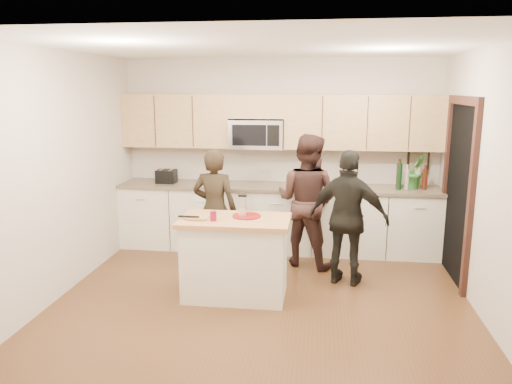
# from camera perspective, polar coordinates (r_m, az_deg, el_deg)

# --- Properties ---
(floor) EXTENTS (4.50, 4.50, 0.00)m
(floor) POSITION_cam_1_polar(r_m,az_deg,el_deg) (5.70, 0.83, -11.86)
(floor) COLOR #53301C
(floor) RESTS_ON ground
(room_shell) EXTENTS (4.52, 4.02, 2.71)m
(room_shell) POSITION_cam_1_polar(r_m,az_deg,el_deg) (5.25, 0.89, 5.69)
(room_shell) COLOR #BCB0A0
(room_shell) RESTS_ON ground
(back_cabinetry) EXTENTS (4.50, 0.66, 0.94)m
(back_cabinetry) POSITION_cam_1_polar(r_m,az_deg,el_deg) (7.14, 2.45, -2.94)
(back_cabinetry) COLOR silver
(back_cabinetry) RESTS_ON ground
(upper_cabinetry) EXTENTS (4.50, 0.33, 0.75)m
(upper_cabinetry) POSITION_cam_1_polar(r_m,az_deg,el_deg) (7.06, 2.93, 8.19)
(upper_cabinetry) COLOR tan
(upper_cabinetry) RESTS_ON ground
(microwave) EXTENTS (0.76, 0.41, 0.40)m
(microwave) POSITION_cam_1_polar(r_m,az_deg,el_deg) (7.07, 0.10, 6.64)
(microwave) COLOR silver
(microwave) RESTS_ON ground
(doorway) EXTENTS (0.06, 1.25, 2.20)m
(doorway) POSITION_cam_1_polar(r_m,az_deg,el_deg) (6.40, 22.14, 0.74)
(doorway) COLOR black
(doorway) RESTS_ON ground
(framed_picture) EXTENTS (0.30, 0.03, 0.38)m
(framed_picture) POSITION_cam_1_polar(r_m,az_deg,el_deg) (7.36, 18.04, 3.37)
(framed_picture) COLOR black
(framed_picture) RESTS_ON ground
(dish_towel) EXTENTS (0.34, 0.60, 0.48)m
(dish_towel) POSITION_cam_1_polar(r_m,az_deg,el_deg) (7.03, -5.40, -0.45)
(dish_towel) COLOR white
(dish_towel) RESTS_ON ground
(island) EXTENTS (1.20, 0.70, 0.90)m
(island) POSITION_cam_1_polar(r_m,az_deg,el_deg) (5.57, -2.40, -7.46)
(island) COLOR silver
(island) RESTS_ON ground
(red_plate) EXTENTS (0.31, 0.31, 0.02)m
(red_plate) POSITION_cam_1_polar(r_m,az_deg,el_deg) (5.50, -1.08, -2.75)
(red_plate) COLOR maroon
(red_plate) RESTS_ON island
(box_grater) EXTENTS (0.09, 0.05, 0.23)m
(box_grater) POSITION_cam_1_polar(r_m,az_deg,el_deg) (5.44, -1.54, -1.52)
(box_grater) COLOR silver
(box_grater) RESTS_ON red_plate
(drink_glass) EXTENTS (0.07, 0.07, 0.10)m
(drink_glass) POSITION_cam_1_polar(r_m,az_deg,el_deg) (5.34, -4.90, -2.77)
(drink_glass) COLOR maroon
(drink_glass) RESTS_ON island
(cutting_board) EXTENTS (0.25, 0.19, 0.02)m
(cutting_board) POSITION_cam_1_polar(r_m,az_deg,el_deg) (5.47, -6.72, -2.90)
(cutting_board) COLOR #B07F49
(cutting_board) RESTS_ON island
(tongs) EXTENTS (0.23, 0.03, 0.02)m
(tongs) POSITION_cam_1_polar(r_m,az_deg,el_deg) (5.45, -7.69, -2.80)
(tongs) COLOR black
(tongs) RESTS_ON cutting_board
(knife) EXTENTS (0.21, 0.03, 0.01)m
(knife) POSITION_cam_1_polar(r_m,az_deg,el_deg) (5.35, -6.92, -3.11)
(knife) COLOR silver
(knife) RESTS_ON cutting_board
(toaster) EXTENTS (0.27, 0.22, 0.19)m
(toaster) POSITION_cam_1_polar(r_m,az_deg,el_deg) (7.32, -10.20, 1.78)
(toaster) COLOR black
(toaster) RESTS_ON back_cabinetry
(bottle_cluster) EXTENTS (0.41, 0.21, 0.40)m
(bottle_cluster) POSITION_cam_1_polar(r_m,az_deg,el_deg) (7.09, 17.21, 1.82)
(bottle_cluster) COLOR #37160A
(bottle_cluster) RESTS_ON back_cabinetry
(orchid) EXTENTS (0.33, 0.30, 0.48)m
(orchid) POSITION_cam_1_polar(r_m,az_deg,el_deg) (7.11, 17.77, 2.28)
(orchid) COLOR #327A30
(orchid) RESTS_ON back_cabinetry
(woman_left) EXTENTS (0.59, 0.41, 1.55)m
(woman_left) POSITION_cam_1_polar(r_m,az_deg,el_deg) (6.35, -4.74, -2.00)
(woman_left) COLOR black
(woman_left) RESTS_ON ground
(woman_center) EXTENTS (1.02, 0.93, 1.72)m
(woman_center) POSITION_cam_1_polar(r_m,az_deg,el_deg) (6.48, 5.82, -0.98)
(woman_center) COLOR black
(woman_center) RESTS_ON ground
(woman_right) EXTENTS (1.01, 0.64, 1.60)m
(woman_right) POSITION_cam_1_polar(r_m,az_deg,el_deg) (5.92, 10.52, -2.96)
(woman_right) COLOR black
(woman_right) RESTS_ON ground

